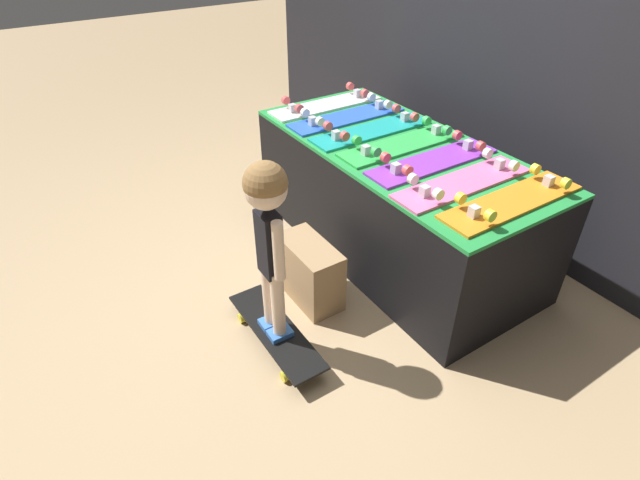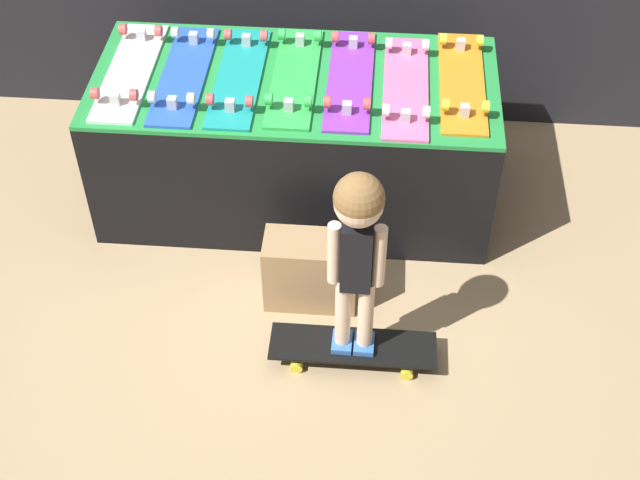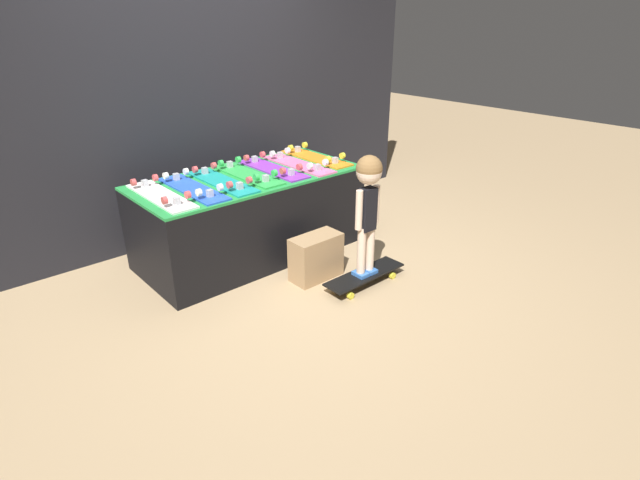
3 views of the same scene
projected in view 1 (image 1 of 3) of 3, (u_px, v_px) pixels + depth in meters
ground_plane at (315, 276)px, 2.95m from camera, size 16.00×16.00×0.00m
back_wall at (510, 26)px, 2.81m from camera, size 4.98×0.10×2.49m
display_rack at (395, 199)px, 3.00m from camera, size 1.84×0.85×0.69m
skateboard_white_on_rack at (326, 104)px, 3.31m from camera, size 0.20×0.78×0.09m
skateboard_blue_on_rack at (347, 116)px, 3.13m from camera, size 0.20×0.78×0.09m
skateboard_teal_on_rack at (372, 129)px, 2.96m from camera, size 0.20×0.78×0.09m
skateboard_green_on_rack at (402, 143)px, 2.80m from camera, size 0.20×0.78×0.09m
skateboard_purple_on_rack at (433, 160)px, 2.63m from camera, size 0.20×0.78×0.09m
skateboard_pink_on_rack at (463, 181)px, 2.44m from camera, size 0.20×0.78×0.09m
skateboard_orange_on_rack at (512, 200)px, 2.29m from camera, size 0.20×0.78×0.09m
skateboard_on_floor at (276, 332)px, 2.48m from camera, size 0.69×0.19×0.09m
child at (268, 221)px, 2.10m from camera, size 0.22×0.19×0.92m
storage_box at (310, 272)px, 2.71m from camera, size 0.40×0.20×0.35m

